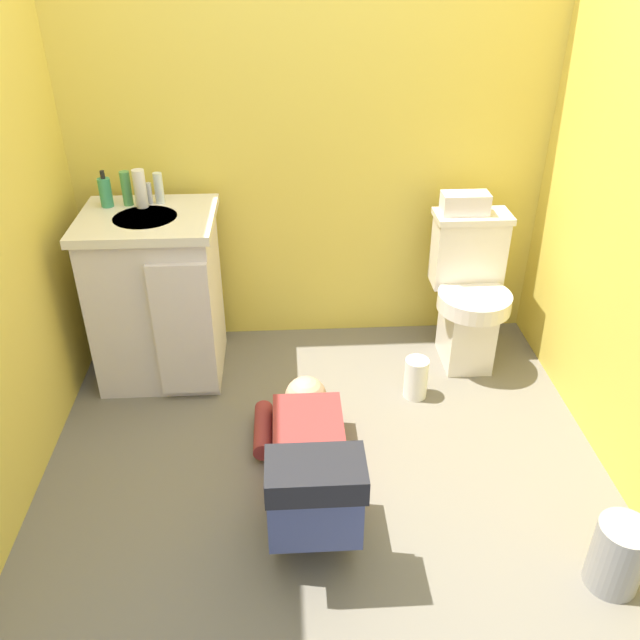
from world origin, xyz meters
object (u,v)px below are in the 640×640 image
Objects in this scene: soap_dispenser at (105,192)px; bottle_white at (140,189)px; faucet at (149,193)px; tissue_box at (465,203)px; person_plumber at (309,463)px; bottle_green at (126,188)px; bottle_clear at (159,188)px; trash_can at (618,555)px; toilet at (469,293)px; vanity_cabinet at (158,296)px; paper_towel_roll at (416,378)px.

bottle_white is (0.16, -0.02, 0.02)m from soap_dispenser.
bottle_white is (-0.03, -0.04, 0.04)m from faucet.
person_plumber is at bearing -127.19° from tissue_box.
bottle_white is at bearing 124.82° from person_plumber.
tissue_box is 1.56m from bottle_green.
faucet is 0.05m from bottle_clear.
person_plumber is 1.53m from soap_dispenser.
bottle_white is at bearing -179.61° from tissue_box.
bottle_clear is 2.35m from trash_can.
vanity_cabinet is (-1.50, -0.03, 0.05)m from toilet.
bottle_green reaches higher than vanity_cabinet.
faucet is 0.58× the size of bottle_white.
vanity_cabinet is 0.77× the size of person_plumber.
person_plumber is at bearing -130.35° from paper_towel_roll.
person_plumber is at bearing -55.18° from bottle_white.
person_plumber is 1.43m from bottle_clear.
soap_dispenser is at bearing 129.99° from person_plumber.
soap_dispenser is at bearing -171.65° from bottle_clear.
bottle_green is 0.14m from bottle_clear.
bottle_green is at bearing 176.05° from toilet.
faucet is 0.10m from bottle_green.
vanity_cabinet is 4.77× the size of bottle_white.
toilet is at bearing -3.28° from soap_dispenser.
bottle_green is (-0.78, 1.05, 0.72)m from person_plumber.
bottle_green is (-0.10, 0.14, 0.48)m from vanity_cabinet.
soap_dispenser is at bearing 176.72° from toilet.
vanity_cabinet is 8.20× the size of faucet.
tissue_box is (0.78, 1.03, 0.62)m from person_plumber.
faucet is at bearing -161.62° from bottle_clear.
trash_can reaches higher than paper_towel_roll.
trash_can is at bearing -82.87° from toilet.
faucet is 2.36m from trash_can.
soap_dispenser is (-0.87, 1.03, 0.71)m from person_plumber.
bottle_green is at bearing 139.96° from trash_can.
soap_dispenser reaches higher than tissue_box.
bottle_white reaches higher than faucet.
person_plumber is 1.43m from tissue_box.
trash_can is 1.16m from paper_towel_roll.
person_plumber is at bearing -59.27° from bottle_clear.
bottle_green is at bearing -171.64° from bottle_clear.
bottle_clear reaches higher than paper_towel_roll.
bottle_green is at bearing 156.09° from bottle_white.
person_plumber is (0.67, -0.91, -0.24)m from vanity_cabinet.
tissue_box is 1.33× the size of soap_dispenser.
faucet is 0.09× the size of person_plumber.
tissue_box is at bearing 4.70° from vanity_cabinet.
person_plumber is at bearing -57.27° from faucet.
bottle_clear is (-1.46, 0.13, 0.52)m from toilet.
trash_can is at bearing -40.04° from bottle_green.
bottle_white is (-1.53, 0.08, 0.54)m from toilet.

